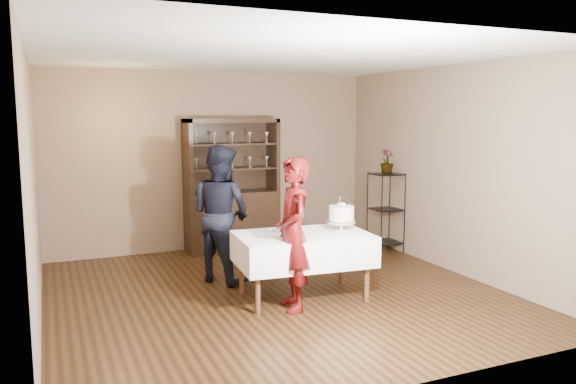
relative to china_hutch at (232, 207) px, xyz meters
The scene contains 14 objects.
floor 2.36m from the china_hutch, 95.08° to the right, with size 5.00×5.00×0.00m, color black.
ceiling 3.04m from the china_hutch, 95.08° to the right, with size 5.00×5.00×0.00m, color silver.
back_wall 0.76m from the china_hutch, 128.88° to the left, with size 5.00×0.02×2.70m, color #76624B.
wall_left 3.58m from the china_hutch, 140.17° to the right, with size 0.02×5.00×2.70m, color #76624B.
wall_right 3.29m from the china_hutch, 44.39° to the right, with size 0.02×5.00×2.70m, color #76624B.
china_hutch is the anchor object (origin of this frame).
plant_etagere 2.33m from the china_hutch, 26.83° to the right, with size 0.42×0.42×1.20m.
cake_table 2.53m from the china_hutch, 89.43° to the right, with size 1.55×1.03×0.74m.
woman 2.83m from the china_hutch, 94.56° to the right, with size 0.59×0.39×1.63m, color #37050B.
man 1.64m from the china_hutch, 112.59° to the right, with size 0.82×0.64×1.69m, color black.
cake 2.58m from the china_hutch, 78.49° to the right, with size 0.37×0.37×0.44m.
plate_near 2.62m from the china_hutch, 92.06° to the right, with size 0.18×0.18×0.01m, color beige.
plate_far 2.29m from the china_hutch, 93.84° to the right, with size 0.20×0.20×0.01m, color beige.
potted_plant 2.44m from the china_hutch, 25.55° to the right, with size 0.20×0.20×0.35m, color #446A32.
Camera 1 is at (-2.37, -5.84, 2.05)m, focal length 35.00 mm.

